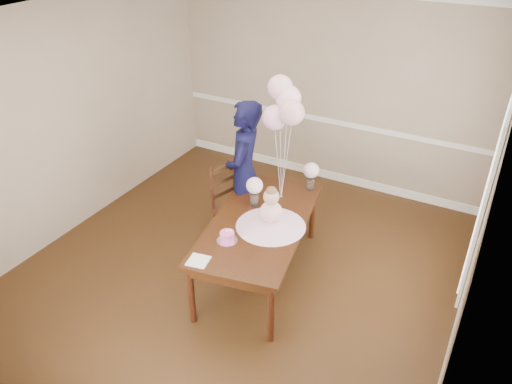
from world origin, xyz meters
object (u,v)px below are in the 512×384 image
dining_table_top (259,223)px  dining_chair_seat (236,211)px  birthday_cake (227,236)px  woman (244,173)px

dining_table_top → dining_chair_seat: size_ratio=4.31×
dining_table_top → dining_chair_seat: dining_table_top is taller
birthday_cake → dining_chair_seat: 0.99m
woman → dining_chair_seat: bearing=-22.5°
dining_chair_seat → woman: bearing=100.3°
dining_table_top → birthday_cake: 0.47m
birthday_cake → dining_chair_seat: (-0.41, 0.85, -0.31)m
birthday_cake → woman: bearing=110.9°
dining_table_top → birthday_cake: birthday_cake is taller
birthday_cake → woman: (-0.39, 1.02, 0.11)m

